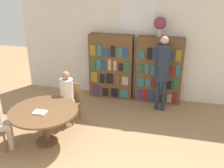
# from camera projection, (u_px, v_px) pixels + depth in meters

# --- Properties ---
(wall_back) EXTENTS (6.40, 0.07, 3.00)m
(wall_back) POSITION_uv_depth(u_px,v_px,m) (137.00, 43.00, 6.79)
(wall_back) COLOR silver
(wall_back) RESTS_ON ground_plane
(bookshelf_left) EXTENTS (1.16, 0.34, 1.73)m
(bookshelf_left) POSITION_uv_depth(u_px,v_px,m) (111.00, 67.00, 7.01)
(bookshelf_left) COLOR brown
(bookshelf_left) RESTS_ON ground_plane
(bookshelf_right) EXTENTS (1.16, 0.34, 1.73)m
(bookshelf_right) POSITION_uv_depth(u_px,v_px,m) (159.00, 70.00, 6.73)
(bookshelf_right) COLOR brown
(bookshelf_right) RESTS_ON ground_plane
(flower_vase) EXTENTS (0.30, 0.30, 0.49)m
(flower_vase) POSITION_uv_depth(u_px,v_px,m) (160.00, 24.00, 6.29)
(flower_vase) COLOR #B7AD9E
(flower_vase) RESTS_ON bookshelf_right
(reading_table) EXTENTS (1.33, 1.33, 0.73)m
(reading_table) POSITION_uv_depth(u_px,v_px,m) (44.00, 115.00, 5.08)
(reading_table) COLOR brown
(reading_table) RESTS_ON ground_plane
(chair_left_side) EXTENTS (0.45, 0.45, 0.88)m
(chair_left_side) POSITION_uv_depth(u_px,v_px,m) (71.00, 100.00, 5.99)
(chair_left_side) COLOR brown
(chair_left_side) RESTS_ON ground_plane
(seated_reader_left) EXTENTS (0.33, 0.40, 1.23)m
(seated_reader_left) POSITION_uv_depth(u_px,v_px,m) (66.00, 94.00, 5.76)
(seated_reader_left) COLOR silver
(seated_reader_left) RESTS_ON ground_plane
(librarian_standing) EXTENTS (0.34, 0.61, 1.87)m
(librarian_standing) POSITION_uv_depth(u_px,v_px,m) (163.00, 66.00, 6.14)
(librarian_standing) COLOR #232D3D
(librarian_standing) RESTS_ON ground_plane
(open_book_on_table) EXTENTS (0.24, 0.18, 0.03)m
(open_book_on_table) POSITION_uv_depth(u_px,v_px,m) (40.00, 112.00, 4.92)
(open_book_on_table) COLOR silver
(open_book_on_table) RESTS_ON reading_table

